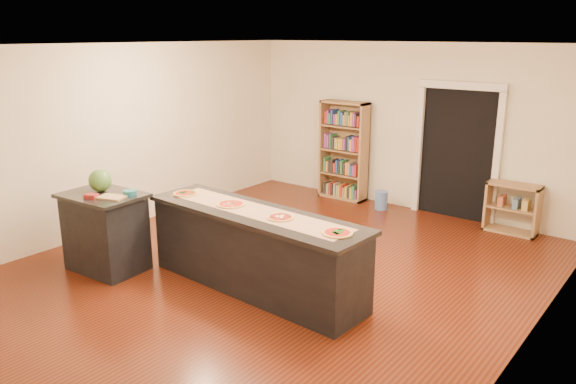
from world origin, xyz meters
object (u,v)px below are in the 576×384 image
Objects in this scene: low_shelf at (512,208)px; watermelon at (100,180)px; kitchen_island at (255,250)px; side_counter at (106,231)px; waste_bin at (381,200)px; bookshelf at (344,151)px.

low_shelf is 2.70× the size of watermelon.
side_counter reaches higher than kitchen_island.
side_counter is 3.17× the size of waste_bin.
low_shelf is 5.95m from watermelon.
bookshelf is 5.52× the size of waste_bin.
bookshelf is (-1.25, 3.87, 0.40)m from kitchen_island.
side_counter is 4.66m from bookshelf.
waste_bin is 4.76m from watermelon.
kitchen_island is 2.02m from side_counter.
bookshelf is at bearing 168.78° from waste_bin.
waste_bin is 1.13× the size of watermelon.
waste_bin is at bearing -11.22° from bookshelf.
watermelon is at bearing -99.31° from bookshelf.
kitchen_island is 2.86× the size of side_counter.
bookshelf reaches higher than watermelon.
side_counter is (-1.88, -0.73, 0.02)m from kitchen_island.
watermelon is (-0.11, 0.06, 0.64)m from side_counter.
bookshelf reaches higher than kitchen_island.
bookshelf is at bearing 78.45° from side_counter.
kitchen_island is at bearing -72.15° from bookshelf.
low_shelf is (3.66, 4.59, -0.12)m from side_counter.
watermelon reaches higher than kitchen_island.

